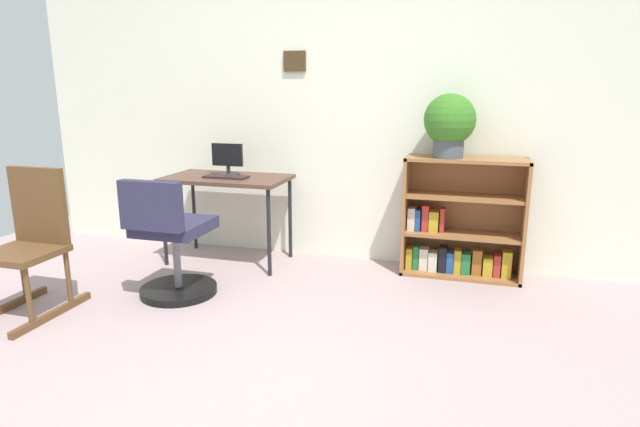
% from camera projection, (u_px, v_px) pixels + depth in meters
% --- Properties ---
extents(ground_plane, '(6.24, 6.24, 0.00)m').
position_uv_depth(ground_plane, '(207.00, 386.00, 2.52)').
color(ground_plane, '#A38C8E').
extents(wall_back, '(5.20, 0.12, 2.49)m').
position_uv_depth(wall_back, '(328.00, 106.00, 4.23)').
color(wall_back, silver).
rests_on(wall_back, ground_plane).
extents(desk, '(0.97, 0.55, 0.70)m').
position_uv_depth(desk, '(227.00, 184.00, 4.18)').
color(desk, '#51362B').
rests_on(desk, ground_plane).
extents(monitor, '(0.26, 0.16, 0.25)m').
position_uv_depth(monitor, '(228.00, 159.00, 4.21)').
color(monitor, '#262628').
rests_on(monitor, desk).
extents(keyboard, '(0.35, 0.13, 0.02)m').
position_uv_depth(keyboard, '(226.00, 177.00, 4.10)').
color(keyboard, '#30201E').
rests_on(keyboard, desk).
extents(office_chair, '(0.52, 0.54, 0.83)m').
position_uv_depth(office_chair, '(171.00, 246.00, 3.51)').
color(office_chair, black).
rests_on(office_chair, ground_plane).
extents(rocking_chair, '(0.42, 0.64, 0.91)m').
position_uv_depth(rocking_chair, '(30.00, 241.00, 3.28)').
color(rocking_chair, brown).
rests_on(rocking_chair, ground_plane).
extents(bookshelf_low, '(0.87, 0.30, 0.89)m').
position_uv_depth(bookshelf_low, '(460.00, 224.00, 3.95)').
color(bookshelf_low, '#935F35').
rests_on(bookshelf_low, ground_plane).
extents(potted_plant_on_shelf, '(0.37, 0.37, 0.46)m').
position_uv_depth(potted_plant_on_shelf, '(450.00, 123.00, 3.75)').
color(potted_plant_on_shelf, '#474C51').
rests_on(potted_plant_on_shelf, bookshelf_low).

